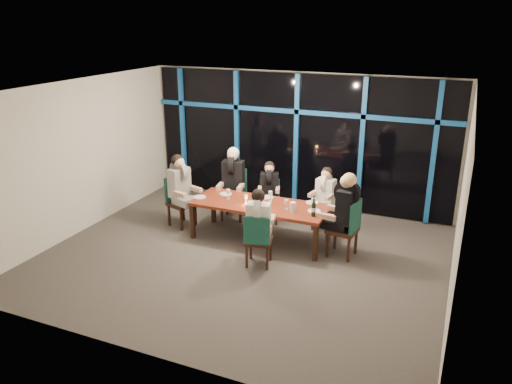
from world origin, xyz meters
TOP-DOWN VIEW (x-y plane):
  - room at (0.00, 0.00)m, footprint 7.04×7.00m
  - window_wall at (0.01, 2.93)m, footprint 6.86×0.43m
  - dining_table at (0.00, 0.80)m, footprint 2.60×1.00m
  - chair_far_left at (-0.96, 1.66)m, footprint 0.58×0.58m
  - chair_far_mid at (-0.19, 1.77)m, footprint 0.52×0.52m
  - chair_far_right at (1.01, 1.85)m, footprint 0.48×0.48m
  - chair_end_left at (-1.84, 0.85)m, footprint 0.60×0.60m
  - chair_end_right at (1.71, 0.75)m, footprint 0.55×0.55m
  - chair_near_mid at (0.39, -0.23)m, footprint 0.53×0.53m
  - diner_far_left at (-0.94, 1.57)m, footprint 0.58×0.71m
  - diner_far_mid at (-0.17, 1.70)m, footprint 0.53×0.61m
  - diner_far_right at (1.00, 1.77)m, footprint 0.48×0.59m
  - diner_end_left at (-1.76, 0.82)m, footprint 0.70×0.61m
  - diner_end_right at (1.62, 0.76)m, footprint 0.70×0.57m
  - diner_near_mid at (0.37, -0.15)m, footprint 0.53×0.64m
  - plate_far_left at (-0.84, 1.02)m, footprint 0.24×0.24m
  - plate_far_mid at (0.01, 1.16)m, footprint 0.24×0.24m
  - plate_far_right at (0.90, 1.22)m, footprint 0.24×0.24m
  - plate_end_left at (-1.22, 0.65)m, footprint 0.24×0.24m
  - plate_end_right at (1.06, 0.82)m, footprint 0.24×0.24m
  - plate_near_mid at (0.25, 0.40)m, footprint 0.24×0.24m
  - wine_bottle at (1.11, 0.60)m, footprint 0.08×0.08m
  - water_pitcher at (0.71, 0.64)m, footprint 0.12×0.10m
  - tea_light at (-0.19, 0.62)m, footprint 0.05×0.05m
  - wine_glass_a at (-0.25, 0.70)m, footprint 0.07×0.07m
  - wine_glass_b at (0.12, 1.02)m, footprint 0.08×0.08m
  - wine_glass_c at (0.55, 0.74)m, footprint 0.07×0.07m
  - wine_glass_d at (-0.67, 0.80)m, footprint 0.08×0.08m
  - wine_glass_e at (1.00, 0.98)m, footprint 0.07×0.07m

SIDE VIEW (x-z plane):
  - chair_far_right at x=1.01m, z-range 0.05..0.95m
  - chair_far_mid at x=-0.19m, z-range 0.05..0.95m
  - chair_near_mid at x=0.39m, z-range 0.06..1.02m
  - chair_end_left at x=-1.84m, z-range 0.06..1.09m
  - chair_far_left at x=-0.96m, z-range 0.06..1.13m
  - chair_end_right at x=1.71m, z-range 0.06..1.14m
  - dining_table at x=0.00m, z-range 0.31..1.06m
  - plate_far_left at x=-0.84m, z-range 0.75..0.76m
  - plate_far_mid at x=0.01m, z-range 0.75..0.76m
  - plate_far_right at x=0.90m, z-range 0.75..0.76m
  - plate_end_left at x=-1.22m, z-range 0.75..0.76m
  - plate_end_right at x=1.06m, z-range 0.75..0.76m
  - plate_near_mid at x=0.25m, z-range 0.75..0.76m
  - tea_light at x=-0.19m, z-range 0.75..0.78m
  - water_pitcher at x=0.71m, z-range 0.75..0.94m
  - diner_far_right at x=1.00m, z-range 0.42..1.29m
  - diner_far_mid at x=-0.17m, z-range 0.42..1.29m
  - wine_glass_c at x=0.55m, z-range 0.79..0.97m
  - wine_bottle at x=1.11m, z-range 0.71..1.05m
  - wine_glass_a at x=-0.25m, z-range 0.79..0.97m
  - wine_glass_e at x=1.00m, z-range 0.79..0.99m
  - wine_glass_d at x=-0.67m, z-range 0.79..0.99m
  - wine_glass_b at x=0.12m, z-range 0.79..0.99m
  - diner_near_mid at x=0.37m, z-range 0.45..1.39m
  - diner_end_left at x=-1.76m, z-range 0.48..1.48m
  - diner_far_left at x=-0.94m, z-range 0.50..1.53m
  - diner_end_right at x=1.62m, z-range 0.50..1.55m
  - window_wall at x=0.01m, z-range 0.08..3.02m
  - room at x=0.00m, z-range 0.51..3.53m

